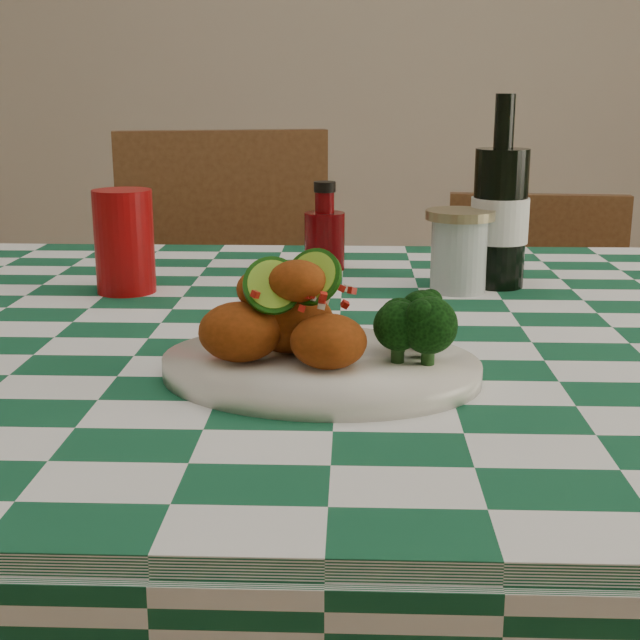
# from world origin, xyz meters

# --- Properties ---
(dining_table) EXTENTS (1.66, 1.06, 0.79)m
(dining_table) POSITION_xyz_m (0.00, 0.00, 0.39)
(dining_table) COLOR #145031
(dining_table) RESTS_ON ground
(plate) EXTENTS (0.33, 0.28, 0.02)m
(plate) POSITION_xyz_m (-0.02, -0.19, 0.80)
(plate) COLOR silver
(plate) RESTS_ON dining_table
(fried_chicken_pile) EXTENTS (0.14, 0.11, 0.09)m
(fried_chicken_pile) POSITION_xyz_m (-0.04, -0.19, 0.85)
(fried_chicken_pile) COLOR #8B350D
(fried_chicken_pile) RESTS_ON plate
(broccoli_side) EXTENTS (0.08, 0.08, 0.06)m
(broccoli_side) POSITION_xyz_m (0.06, -0.18, 0.83)
(broccoli_side) COLOR black
(broccoli_side) RESTS_ON plate
(red_tumbler) EXTENTS (0.10, 0.10, 0.13)m
(red_tumbler) POSITION_xyz_m (-0.28, 0.16, 0.85)
(red_tumbler) COLOR #900709
(red_tumbler) RESTS_ON dining_table
(ketchup_bottle) EXTENTS (0.07, 0.07, 0.13)m
(ketchup_bottle) POSITION_xyz_m (-0.03, 0.32, 0.85)
(ketchup_bottle) COLOR #5C0407
(ketchup_bottle) RESTS_ON dining_table
(mason_jar) EXTENTS (0.10, 0.10, 0.11)m
(mason_jar) POSITION_xyz_m (0.15, 0.18, 0.84)
(mason_jar) COLOR #B2BCBA
(mason_jar) RESTS_ON dining_table
(beer_bottle) EXTENTS (0.10, 0.10, 0.25)m
(beer_bottle) POSITION_xyz_m (0.21, 0.21, 0.91)
(beer_bottle) COLOR black
(beer_bottle) RESTS_ON dining_table
(wooden_chair_left) EXTENTS (0.53, 0.55, 0.96)m
(wooden_chair_left) POSITION_xyz_m (-0.21, 0.68, 0.48)
(wooden_chair_left) COLOR #472814
(wooden_chair_left) RESTS_ON ground
(wooden_chair_right) EXTENTS (0.41, 0.43, 0.83)m
(wooden_chair_right) POSITION_xyz_m (0.40, 0.76, 0.41)
(wooden_chair_right) COLOR #472814
(wooden_chair_right) RESTS_ON ground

